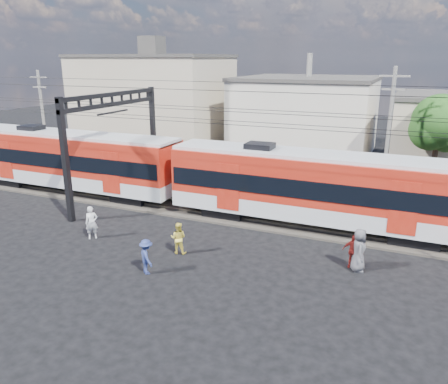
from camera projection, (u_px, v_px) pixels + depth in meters
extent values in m
plane|color=black|center=(202.00, 282.00, 18.20)|extent=(120.00, 120.00, 0.00)
cube|color=#2D2823|center=(262.00, 219.00, 25.21)|extent=(70.00, 3.40, 0.12)
cube|color=#59544C|center=(258.00, 221.00, 24.52)|extent=(70.00, 0.12, 0.12)
cube|color=#59544C|center=(266.00, 213.00, 25.83)|extent=(70.00, 0.12, 0.12)
cube|color=black|center=(19.00, 179.00, 32.29)|extent=(2.40, 2.20, 0.70)
cube|color=black|center=(135.00, 196.00, 28.43)|extent=(2.40, 2.20, 0.70)
cube|color=#ACB0B5|center=(72.00, 176.00, 30.12)|extent=(16.00, 3.00, 0.90)
cube|color=maroon|center=(69.00, 153.00, 29.64)|extent=(16.00, 3.00, 2.40)
cube|color=black|center=(70.00, 156.00, 29.71)|extent=(15.68, 3.08, 0.95)
cube|color=#ACB0B5|center=(68.00, 134.00, 29.27)|extent=(16.00, 2.60, 0.25)
cube|color=black|center=(228.00, 209.00, 25.95)|extent=(2.40, 2.20, 0.70)
cube|color=black|center=(414.00, 236.00, 22.08)|extent=(2.40, 2.20, 0.70)
cube|color=#ACB0B5|center=(314.00, 208.00, 23.78)|extent=(16.00, 3.00, 0.90)
cube|color=maroon|center=(316.00, 178.00, 23.30)|extent=(16.00, 3.00, 2.40)
cube|color=black|center=(316.00, 183.00, 23.37)|extent=(15.68, 3.08, 0.95)
cube|color=#ACB0B5|center=(317.00, 156.00, 22.93)|extent=(16.00, 2.60, 0.25)
cube|color=black|center=(66.00, 162.00, 24.02)|extent=(0.30, 0.30, 7.00)
cube|color=black|center=(153.00, 136.00, 31.92)|extent=(0.30, 0.30, 7.00)
cube|color=black|center=(112.00, 94.00, 27.00)|extent=(0.25, 9.30, 0.25)
cube|color=black|center=(112.00, 104.00, 27.18)|extent=(0.25, 9.30, 0.25)
cylinder|color=black|center=(261.00, 127.00, 22.99)|extent=(70.00, 0.03, 0.03)
cylinder|color=black|center=(269.00, 123.00, 24.22)|extent=(70.00, 0.03, 0.03)
cylinder|color=black|center=(261.00, 113.00, 22.79)|extent=(70.00, 0.03, 0.03)
cylinder|color=black|center=(269.00, 110.00, 24.02)|extent=(70.00, 0.03, 0.03)
cylinder|color=black|center=(242.00, 91.00, 19.95)|extent=(70.00, 0.03, 0.03)
cylinder|color=black|center=(284.00, 83.00, 26.09)|extent=(70.00, 0.03, 0.03)
cube|color=tan|center=(155.00, 104.00, 44.37)|extent=(14.00, 10.00, 9.00)
cube|color=#3F3D3A|center=(152.00, 56.00, 43.00)|extent=(14.28, 10.20, 0.30)
cube|color=#BDB5A5|center=(307.00, 118.00, 41.63)|extent=(12.00, 12.00, 7.00)
cube|color=#3F3D3A|center=(309.00, 78.00, 40.56)|extent=(12.24, 12.24, 0.30)
cylinder|color=slate|center=(388.00, 135.00, 27.86)|extent=(0.24, 0.24, 8.50)
cube|color=slate|center=(395.00, 76.00, 26.78)|extent=(1.80, 0.12, 0.12)
cube|color=slate|center=(393.00, 89.00, 27.02)|extent=(1.40, 0.12, 0.12)
cylinder|color=slate|center=(43.00, 118.00, 37.62)|extent=(0.24, 0.24, 8.00)
cube|color=slate|center=(38.00, 77.00, 36.62)|extent=(1.80, 0.12, 0.12)
cube|color=slate|center=(39.00, 87.00, 36.86)|extent=(1.40, 0.12, 0.12)
cylinder|color=#382619|center=(433.00, 164.00, 30.03)|extent=(0.36, 0.36, 3.92)
sphere|color=#174313|center=(440.00, 121.00, 29.17)|extent=(3.64, 3.64, 3.64)
sphere|color=#174313|center=(448.00, 132.00, 29.41)|extent=(2.80, 2.80, 2.80)
imported|color=silver|center=(92.00, 223.00, 22.43)|extent=(0.74, 0.73, 1.72)
imported|color=#DCC745|center=(178.00, 238.00, 20.72)|extent=(0.86, 0.74, 1.55)
imported|color=navy|center=(146.00, 257.00, 18.75)|extent=(1.16, 1.09, 1.57)
imported|color=maroon|center=(353.00, 251.00, 19.33)|extent=(0.91, 0.38, 1.55)
imported|color=#4F4E54|center=(359.00, 250.00, 18.95)|extent=(0.80, 1.05, 1.94)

